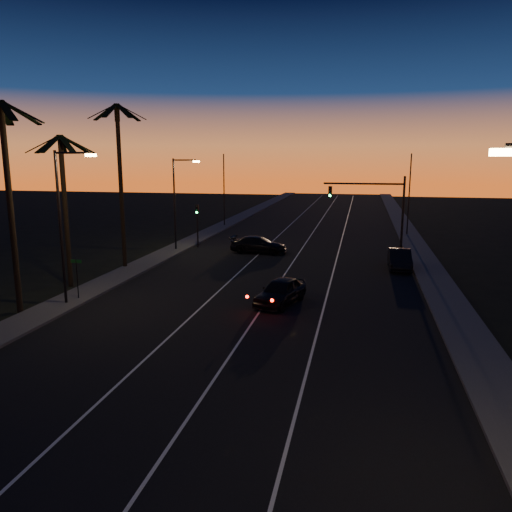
% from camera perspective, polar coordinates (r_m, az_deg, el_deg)
% --- Properties ---
extents(road, '(20.00, 170.00, 0.01)m').
position_cam_1_polar(road, '(37.00, 2.44, -2.23)').
color(road, black).
rests_on(road, ground).
extents(sidewalk_left, '(2.40, 170.00, 0.16)m').
position_cam_1_polar(sidewalk_left, '(40.32, -13.46, -1.29)').
color(sidewalk_left, '#3E3E3B').
rests_on(sidewalk_left, ground).
extents(sidewalk_right, '(2.40, 170.00, 0.16)m').
position_cam_1_polar(sidewalk_right, '(36.89, 19.88, -2.82)').
color(sidewalk_right, '#3E3E3B').
rests_on(sidewalk_right, ground).
extents(lane_stripe_left, '(0.12, 160.00, 0.01)m').
position_cam_1_polar(lane_stripe_left, '(37.60, -2.08, -1.99)').
color(lane_stripe_left, silver).
rests_on(lane_stripe_left, road).
extents(lane_stripe_mid, '(0.12, 160.00, 0.01)m').
position_cam_1_polar(lane_stripe_mid, '(36.92, 3.21, -2.24)').
color(lane_stripe_mid, silver).
rests_on(lane_stripe_mid, road).
extents(lane_stripe_right, '(0.12, 160.00, 0.01)m').
position_cam_1_polar(lane_stripe_right, '(36.57, 8.64, -2.49)').
color(lane_stripe_right, silver).
rests_on(lane_stripe_right, road).
extents(palm_near, '(4.25, 4.16, 11.53)m').
position_cam_1_polar(palm_near, '(29.96, -26.45, 7.12)').
color(palm_near, black).
rests_on(palm_near, ground).
extents(palm_mid, '(4.25, 4.16, 10.03)m').
position_cam_1_polar(palm_mid, '(35.23, -21.08, 6.65)').
color(palm_mid, black).
rests_on(palm_mid, ground).
extents(palm_far, '(4.25, 4.16, 12.53)m').
position_cam_1_polar(palm_far, '(39.86, -15.27, 9.41)').
color(palm_far, black).
rests_on(palm_far, ground).
extents(streetlight_left_near, '(2.55, 0.26, 9.00)m').
position_cam_1_polar(streetlight_left_near, '(30.61, -21.06, 4.31)').
color(streetlight_left_near, black).
rests_on(streetlight_left_near, ground).
extents(streetlight_left_far, '(2.55, 0.26, 8.50)m').
position_cam_1_polar(streetlight_left_far, '(46.69, -8.96, 6.74)').
color(streetlight_left_far, black).
rests_on(streetlight_left_far, ground).
extents(street_sign, '(0.70, 0.06, 2.60)m').
position_cam_1_polar(street_sign, '(32.09, -19.79, -1.96)').
color(street_sign, black).
rests_on(street_sign, ground).
extents(signal_mast, '(7.10, 0.41, 7.00)m').
position_cam_1_polar(signal_mast, '(45.67, 13.53, 6.12)').
color(signal_mast, black).
rests_on(signal_mast, ground).
extents(signal_post, '(0.28, 0.37, 4.20)m').
position_cam_1_polar(signal_post, '(48.36, -6.73, 4.37)').
color(signal_post, black).
rests_on(signal_post, ground).
extents(far_pole_left, '(0.14, 0.14, 9.00)m').
position_cam_1_polar(far_pole_left, '(62.95, -3.68, 7.47)').
color(far_pole_left, black).
rests_on(far_pole_left, ground).
extents(far_pole_right, '(0.14, 0.14, 9.00)m').
position_cam_1_polar(far_pole_right, '(57.87, 17.10, 6.67)').
color(far_pole_right, black).
rests_on(far_pole_right, ground).
extents(lead_car, '(3.08, 5.32, 1.54)m').
position_cam_1_polar(lead_car, '(29.73, 2.82, -4.06)').
color(lead_car, black).
rests_on(lead_car, road).
extents(right_car, '(1.67, 4.70, 1.54)m').
position_cam_1_polar(right_car, '(40.52, 16.10, -0.35)').
color(right_car, black).
rests_on(right_car, road).
extents(cross_car, '(5.25, 2.28, 1.50)m').
position_cam_1_polar(cross_car, '(45.47, 0.29, 1.30)').
color(cross_car, black).
rests_on(cross_car, road).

